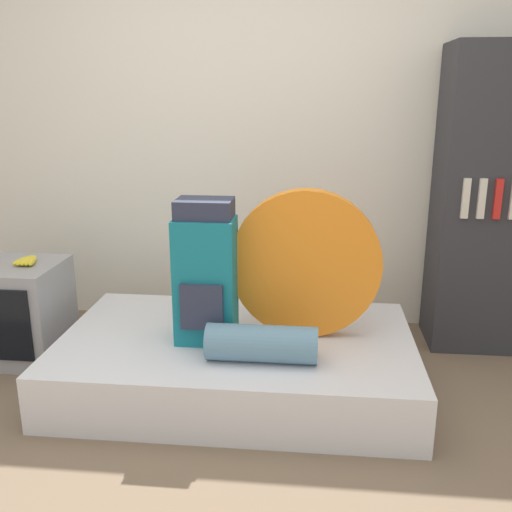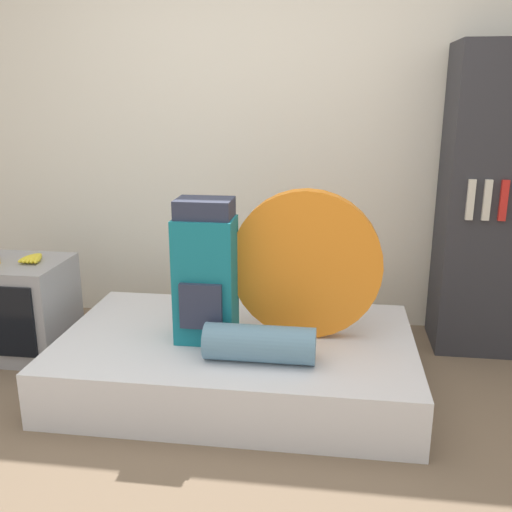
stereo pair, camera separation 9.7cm
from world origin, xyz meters
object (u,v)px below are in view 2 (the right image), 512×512
Objects in this scene: tent_bag at (306,265)px; bookshelf at (500,203)px; television at (21,308)px; sleeping_roll at (260,344)px; backpack at (206,273)px.

tent_bag is 0.43× the size of bookshelf.
bookshelf is at bearing 10.11° from television.
television is (-1.53, 0.51, -0.09)m from sleeping_roll.
bookshelf is (2.85, 0.51, 0.63)m from television.
backpack is 0.95× the size of tent_bag.
sleeping_roll is at bearing -142.28° from bookshelf.
tent_bag reaches higher than backpack.
tent_bag is at bearing 13.91° from backpack.
bookshelf is (1.11, 0.67, 0.23)m from tent_bag.
bookshelf reaches higher than backpack.
tent_bag is 1.46× the size of sleeping_roll.
backpack is 0.52m from tent_bag.
tent_bag reaches higher than television.
backpack reaches higher than television.
television is at bearing -169.89° from bookshelf.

